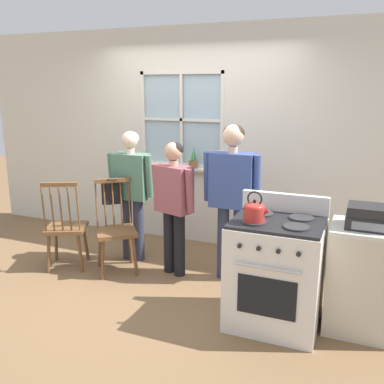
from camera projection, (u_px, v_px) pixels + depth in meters
The scene contains 13 objects.
ground_plane at pixel (149, 284), 4.41m from camera, with size 16.00×16.00×0.00m, color brown.
wall_back at pixel (200, 140), 5.34m from camera, with size 6.40×0.16×2.70m.
chair_by_window at pixel (116, 231), 4.65m from camera, with size 0.58×0.58×1.01m.
chair_near_wall at pixel (66, 228), 4.73m from camera, with size 0.55×0.54×1.01m.
person_elderly_left at pixel (131, 185), 4.86m from camera, with size 0.55×0.22×1.50m.
person_teen_center at pixel (174, 197), 4.48m from camera, with size 0.54×0.31×1.43m.
person_adult_right at pixel (232, 187), 4.32m from camera, with size 0.59×0.23×1.63m.
stove at pixel (275, 272), 3.59m from camera, with size 0.75×0.68×1.08m.
kettle at pixel (254, 211), 3.40m from camera, with size 0.21×0.17×0.25m.
potted_plant at pixel (193, 161), 5.34m from camera, with size 0.11×0.11×0.29m.
handbag at pixel (112, 192), 4.77m from camera, with size 0.25×0.25×0.31m.
side_counter at pixel (362, 279), 3.51m from camera, with size 0.55×0.50×0.90m.
stereo at pixel (369, 217), 3.36m from camera, with size 0.34×0.29×0.18m.
Camera 1 is at (1.95, -3.58, 1.99)m, focal length 40.00 mm.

